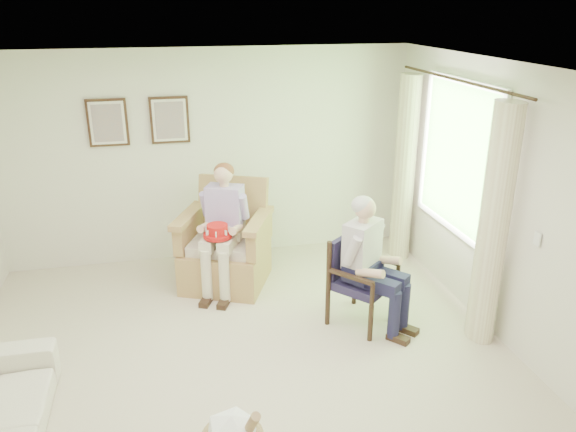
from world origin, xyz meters
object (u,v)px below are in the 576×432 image
object	(u,v)px
red_hat	(217,232)
person_wicker	(225,219)
person_dark	(367,256)
wood_armchair	(361,275)
wicker_armchair	(225,252)

from	to	relation	value
red_hat	person_wicker	bearing A→B (deg)	59.21
person_wicker	red_hat	distance (m)	0.22
person_dark	red_hat	world-z (taller)	person_dark
wood_armchair	person_wicker	world-z (taller)	person_wicker
person_wicker	person_dark	bearing A→B (deg)	-17.24
wicker_armchair	wood_armchair	xyz separation A→B (m)	(1.25, -1.10, 0.11)
wood_armchair	red_hat	world-z (taller)	wood_armchair
wicker_armchair	red_hat	world-z (taller)	wicker_armchair
wicker_armchair	person_wicker	size ratio (longest dim) A/B	0.84
wood_armchair	red_hat	bearing A→B (deg)	110.50
person_dark	red_hat	size ratio (longest dim) A/B	4.31
person_wicker	person_dark	size ratio (longest dim) A/B	1.08
wicker_armchair	red_hat	bearing A→B (deg)	-83.63
wicker_armchair	red_hat	xyz separation A→B (m)	(-0.11, -0.33, 0.40)
wicker_armchair	person_dark	bearing A→B (deg)	-21.04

